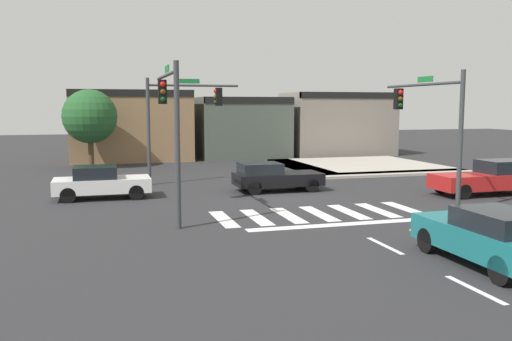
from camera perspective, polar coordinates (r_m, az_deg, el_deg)
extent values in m
plane|color=#2B2B2D|center=(25.11, 2.63, -2.59)|extent=(120.00, 120.00, 0.00)
cube|color=silver|center=(19.85, -3.39, -5.08)|extent=(0.55, 3.01, 0.01)
cube|color=silver|center=(20.16, 0.06, -4.89)|extent=(0.55, 3.01, 0.01)
cube|color=silver|center=(20.53, 3.39, -4.69)|extent=(0.55, 3.01, 0.01)
cube|color=silver|center=(20.96, 6.59, -4.48)|extent=(0.55, 3.01, 0.01)
cube|color=silver|center=(21.46, 9.64, -4.27)|extent=(0.55, 3.01, 0.01)
cube|color=silver|center=(22.02, 12.55, -4.06)|extent=(0.55, 3.01, 0.01)
cube|color=silver|center=(22.63, 15.31, -3.84)|extent=(0.55, 3.01, 0.01)
cube|color=white|center=(19.17, 8.89, -5.58)|extent=(6.80, 0.50, 0.01)
cube|color=white|center=(16.58, 13.30, -7.64)|extent=(0.16, 2.00, 0.01)
cube|color=white|center=(13.38, 21.87, -11.44)|extent=(0.16, 2.00, 0.01)
cylinder|color=yellow|center=(18.82, 17.14, -6.03)|extent=(0.93, 0.93, 0.01)
cylinder|color=white|center=(18.71, 16.60, -6.08)|extent=(0.15, 0.15, 0.00)
cylinder|color=white|center=(18.94, 17.67, -5.97)|extent=(0.15, 0.15, 0.00)
cube|color=white|center=(18.82, 17.14, -6.02)|extent=(0.42, 0.04, 0.00)
cube|color=#B2AA9E|center=(33.54, 14.44, -0.31)|extent=(10.00, 1.60, 0.15)
cube|color=#B2AA9E|center=(36.03, 4.77, 0.36)|extent=(1.60, 10.00, 0.15)
cube|color=#B2AA9E|center=(37.73, 10.75, 0.55)|extent=(10.00, 10.00, 0.15)
cube|color=#93704C|center=(43.01, -12.99, 4.64)|extent=(8.75, 6.92, 5.23)
cube|color=black|center=(39.74, -12.82, 7.90)|extent=(8.75, 0.50, 0.50)
cube|color=#4C564C|center=(43.92, -1.62, 4.54)|extent=(6.90, 6.07, 4.76)
cube|color=black|center=(41.15, -0.64, 7.35)|extent=(6.90, 0.50, 0.50)
cube|color=gray|center=(46.45, 8.43, 4.84)|extent=(8.49, 5.60, 5.16)
cube|color=black|center=(44.09, 9.89, 7.74)|extent=(8.49, 0.50, 0.50)
cylinder|color=#383A3D|center=(28.63, -11.16, 3.98)|extent=(0.18, 0.18, 5.50)
cylinder|color=#383A3D|center=(28.92, -6.53, 8.81)|extent=(4.74, 0.12, 0.12)
cube|color=black|center=(29.16, -3.91, 7.69)|extent=(0.32, 0.32, 0.95)
sphere|color=red|center=(29.13, -4.24, 8.27)|extent=(0.22, 0.22, 0.22)
sphere|color=#4C330C|center=(29.12, -4.24, 7.69)|extent=(0.22, 0.22, 0.22)
sphere|color=#0C3814|center=(29.12, -4.23, 7.11)|extent=(0.22, 0.22, 0.22)
cube|color=#197233|center=(28.89, -7.00, 9.24)|extent=(1.10, 0.03, 0.24)
cylinder|color=#383A3D|center=(22.18, 20.56, 2.82)|extent=(0.18, 0.18, 5.43)
cylinder|color=#383A3D|center=(24.43, 16.88, 8.56)|extent=(0.12, 5.53, 0.12)
cube|color=black|center=(25.96, 14.64, 7.24)|extent=(0.32, 0.32, 0.95)
sphere|color=red|center=(25.82, 14.86, 7.89)|extent=(0.22, 0.22, 0.22)
sphere|color=#4C330C|center=(25.82, 14.84, 7.24)|extent=(0.22, 0.22, 0.22)
sphere|color=#0C3814|center=(25.81, 14.82, 6.58)|extent=(0.22, 0.22, 0.22)
cube|color=#197233|center=(24.20, 17.26, 9.09)|extent=(0.03, 1.10, 0.24)
cylinder|color=#383A3D|center=(18.10, -8.20, 2.55)|extent=(0.18, 0.18, 5.53)
cylinder|color=#383A3D|center=(20.78, -9.36, 9.78)|extent=(0.12, 5.43, 0.12)
cube|color=black|center=(22.12, -9.75, 8.09)|extent=(0.32, 0.32, 0.95)
sphere|color=red|center=(21.96, -9.72, 8.87)|extent=(0.22, 0.22, 0.22)
sphere|color=#4C330C|center=(21.95, -9.71, 8.10)|extent=(0.22, 0.22, 0.22)
sphere|color=#0C3814|center=(21.95, -9.69, 7.33)|extent=(0.22, 0.22, 0.22)
cube|color=#197233|center=(20.53, -9.28, 10.43)|extent=(0.03, 1.10, 0.24)
cube|color=black|center=(26.26, 2.31, -0.88)|extent=(4.16, 1.86, 0.57)
cube|color=black|center=(25.93, 0.42, 0.23)|extent=(1.91, 1.64, 0.51)
cylinder|color=black|center=(27.53, 4.56, -1.07)|extent=(0.67, 0.22, 0.67)
cylinder|color=black|center=(26.02, 5.83, -1.54)|extent=(0.67, 0.22, 0.67)
cylinder|color=black|center=(26.67, -1.14, -1.30)|extent=(0.67, 0.22, 0.67)
cylinder|color=black|center=(25.11, -0.18, -1.81)|extent=(0.67, 0.22, 0.67)
cube|color=white|center=(25.08, -15.75, -1.46)|extent=(4.15, 1.85, 0.61)
cube|color=black|center=(25.01, -16.45, -0.18)|extent=(1.82, 1.63, 0.53)
cylinder|color=black|center=(25.97, -12.63, -1.70)|extent=(0.66, 0.22, 0.66)
cylinder|color=black|center=(24.36, -12.40, -2.25)|extent=(0.66, 0.22, 0.66)
cylinder|color=black|center=(25.97, -18.87, -1.91)|extent=(0.66, 0.22, 0.66)
cylinder|color=black|center=(24.35, -19.05, -2.47)|extent=(0.66, 0.22, 0.66)
cube|color=#196B70|center=(15.30, 22.98, -6.67)|extent=(1.76, 4.31, 0.69)
cube|color=black|center=(14.83, 24.19, -4.80)|extent=(1.55, 2.09, 0.49)
cylinder|color=black|center=(16.07, 17.47, -6.96)|extent=(0.22, 0.70, 0.70)
cylinder|color=black|center=(16.95, 21.84, -6.43)|extent=(0.22, 0.70, 0.70)
cylinder|color=black|center=(13.81, 24.26, -9.50)|extent=(0.22, 0.70, 0.70)
cube|color=red|center=(27.18, 22.54, -1.02)|extent=(4.65, 1.87, 0.68)
cube|color=black|center=(27.83, 24.41, 0.38)|extent=(2.07, 1.64, 0.60)
cylinder|color=black|center=(25.62, 20.89, -2.08)|extent=(0.67, 0.22, 0.67)
cylinder|color=black|center=(26.94, 18.79, -1.58)|extent=(0.67, 0.22, 0.67)
cylinder|color=black|center=(28.85, 23.95, -1.28)|extent=(0.67, 0.22, 0.67)
cylinder|color=#4C3823|center=(37.56, -16.86, 2.38)|extent=(0.36, 0.36, 2.80)
sphere|color=#235628|center=(37.48, -16.97, 5.43)|extent=(3.54, 3.54, 3.54)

